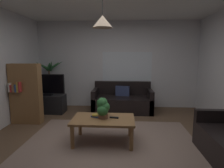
{
  "coord_description": "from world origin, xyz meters",
  "views": [
    {
      "loc": [
        0.22,
        -3.12,
        1.58
      ],
      "look_at": [
        0.0,
        0.3,
        1.05
      ],
      "focal_mm": 29.59,
      "sensor_mm": 36.0,
      "label": 1
    }
  ],
  "objects_px": {
    "book_on_table_1": "(96,115)",
    "tv_stand": "(49,104)",
    "book_on_table_0": "(95,116)",
    "tv": "(47,84)",
    "potted_plant_on_table": "(103,108)",
    "remote_on_table_0": "(114,117)",
    "potted_palm_corner": "(50,84)",
    "coffee_table": "(103,122)",
    "bookshelf_corner": "(26,94)",
    "pendant_lamp": "(103,21)",
    "couch_under_window": "(122,102)"
  },
  "relations": [
    {
      "from": "book_on_table_1",
      "to": "tv_stand",
      "type": "height_order",
      "value": "book_on_table_1"
    },
    {
      "from": "book_on_table_1",
      "to": "remote_on_table_0",
      "type": "bearing_deg",
      "value": -7.49
    },
    {
      "from": "remote_on_table_0",
      "to": "tv",
      "type": "xyz_separation_m",
      "value": [
        -1.92,
        1.64,
        0.34
      ]
    },
    {
      "from": "couch_under_window",
      "to": "book_on_table_1",
      "type": "distance_m",
      "value": 1.96
    },
    {
      "from": "remote_on_table_0",
      "to": "pendant_lamp",
      "type": "distance_m",
      "value": 1.69
    },
    {
      "from": "tv_stand",
      "to": "potted_palm_corner",
      "type": "height_order",
      "value": "potted_palm_corner"
    },
    {
      "from": "coffee_table",
      "to": "potted_plant_on_table",
      "type": "bearing_deg",
      "value": 103.67
    },
    {
      "from": "book_on_table_1",
      "to": "remote_on_table_0",
      "type": "xyz_separation_m",
      "value": [
        0.34,
        -0.05,
        -0.03
      ]
    },
    {
      "from": "potted_plant_on_table",
      "to": "book_on_table_0",
      "type": "bearing_deg",
      "value": 161.28
    },
    {
      "from": "bookshelf_corner",
      "to": "potted_palm_corner",
      "type": "bearing_deg",
      "value": 88.12
    },
    {
      "from": "tv",
      "to": "potted_palm_corner",
      "type": "distance_m",
      "value": 0.55
    },
    {
      "from": "couch_under_window",
      "to": "potted_palm_corner",
      "type": "xyz_separation_m",
      "value": [
        -2.2,
        0.23,
        0.44
      ]
    },
    {
      "from": "potted_plant_on_table",
      "to": "potted_palm_corner",
      "type": "bearing_deg",
      "value": 130.59
    },
    {
      "from": "bookshelf_corner",
      "to": "tv",
      "type": "bearing_deg",
      "value": 76.96
    },
    {
      "from": "potted_palm_corner",
      "to": "couch_under_window",
      "type": "bearing_deg",
      "value": -5.87
    },
    {
      "from": "book_on_table_0",
      "to": "tv_stand",
      "type": "xyz_separation_m",
      "value": [
        -1.57,
        1.62,
        -0.21
      ]
    },
    {
      "from": "tv",
      "to": "pendant_lamp",
      "type": "xyz_separation_m",
      "value": [
        1.72,
        -1.67,
        1.35
      ]
    },
    {
      "from": "tv",
      "to": "bookshelf_corner",
      "type": "bearing_deg",
      "value": -103.04
    },
    {
      "from": "remote_on_table_0",
      "to": "potted_plant_on_table",
      "type": "xyz_separation_m",
      "value": [
        -0.2,
        -0.01,
        0.18
      ]
    },
    {
      "from": "book_on_table_0",
      "to": "pendant_lamp",
      "type": "xyz_separation_m",
      "value": [
        0.16,
        -0.07,
        1.68
      ]
    },
    {
      "from": "book_on_table_1",
      "to": "pendant_lamp",
      "type": "bearing_deg",
      "value": -27.81
    },
    {
      "from": "tv",
      "to": "potted_palm_corner",
      "type": "xyz_separation_m",
      "value": [
        -0.14,
        0.52,
        -0.08
      ]
    },
    {
      "from": "remote_on_table_0",
      "to": "potted_palm_corner",
      "type": "height_order",
      "value": "potted_palm_corner"
    },
    {
      "from": "book_on_table_0",
      "to": "bookshelf_corner",
      "type": "relative_size",
      "value": 0.1
    },
    {
      "from": "couch_under_window",
      "to": "remote_on_table_0",
      "type": "distance_m",
      "value": 1.95
    },
    {
      "from": "book_on_table_1",
      "to": "tv",
      "type": "bearing_deg",
      "value": 134.71
    },
    {
      "from": "pendant_lamp",
      "to": "coffee_table",
      "type": "bearing_deg",
      "value": 26.57
    },
    {
      "from": "couch_under_window",
      "to": "book_on_table_0",
      "type": "relative_size",
      "value": 11.37
    },
    {
      "from": "book_on_table_1",
      "to": "book_on_table_0",
      "type": "bearing_deg",
      "value": -158.72
    },
    {
      "from": "tv",
      "to": "potted_plant_on_table",
      "type": "bearing_deg",
      "value": -43.83
    },
    {
      "from": "tv",
      "to": "bookshelf_corner",
      "type": "height_order",
      "value": "bookshelf_corner"
    },
    {
      "from": "potted_plant_on_table",
      "to": "pendant_lamp",
      "type": "distance_m",
      "value": 1.5
    },
    {
      "from": "tv_stand",
      "to": "pendant_lamp",
      "type": "distance_m",
      "value": 3.07
    },
    {
      "from": "coffee_table",
      "to": "tv",
      "type": "distance_m",
      "value": 2.44
    },
    {
      "from": "couch_under_window",
      "to": "bookshelf_corner",
      "type": "relative_size",
      "value": 1.19
    },
    {
      "from": "book_on_table_1",
      "to": "tv_stand",
      "type": "bearing_deg",
      "value": 134.33
    },
    {
      "from": "potted_plant_on_table",
      "to": "bookshelf_corner",
      "type": "bearing_deg",
      "value": 155.95
    },
    {
      "from": "coffee_table",
      "to": "potted_plant_on_table",
      "type": "xyz_separation_m",
      "value": [
        -0.01,
        0.02,
        0.26
      ]
    },
    {
      "from": "coffee_table",
      "to": "bookshelf_corner",
      "type": "distance_m",
      "value": 2.12
    },
    {
      "from": "bookshelf_corner",
      "to": "potted_plant_on_table",
      "type": "bearing_deg",
      "value": -24.05
    },
    {
      "from": "coffee_table",
      "to": "bookshelf_corner",
      "type": "xyz_separation_m",
      "value": [
        -1.91,
        0.87,
        0.32
      ]
    },
    {
      "from": "couch_under_window",
      "to": "potted_plant_on_table",
      "type": "bearing_deg",
      "value": -99.8
    },
    {
      "from": "tv_stand",
      "to": "potted_palm_corner",
      "type": "relative_size",
      "value": 0.6
    },
    {
      "from": "tv",
      "to": "remote_on_table_0",
      "type": "bearing_deg",
      "value": -40.48
    },
    {
      "from": "remote_on_table_0",
      "to": "potted_plant_on_table",
      "type": "height_order",
      "value": "potted_plant_on_table"
    },
    {
      "from": "tv_stand",
      "to": "tv",
      "type": "relative_size",
      "value": 0.95
    },
    {
      "from": "book_on_table_1",
      "to": "potted_palm_corner",
      "type": "relative_size",
      "value": 0.09
    },
    {
      "from": "couch_under_window",
      "to": "bookshelf_corner",
      "type": "distance_m",
      "value": 2.53
    },
    {
      "from": "potted_plant_on_table",
      "to": "potted_palm_corner",
      "type": "relative_size",
      "value": 0.25
    },
    {
      "from": "book_on_table_0",
      "to": "tv_stand",
      "type": "bearing_deg",
      "value": 134.07
    }
  ]
}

